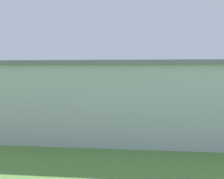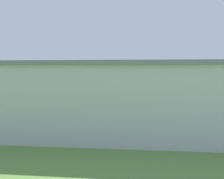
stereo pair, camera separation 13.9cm
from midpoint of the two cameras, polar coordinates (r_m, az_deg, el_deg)
The scene contains 9 objects.
ground_plane at distance 61.17m, azimuth 2.48°, elevation -1.56°, with size 400.00×400.00×0.00m, color #608C42.
hangar at distance 26.53m, azimuth 5.38°, elevation -1.57°, with size 34.99×14.28×7.02m.
biplane at distance 60.05m, azimuth -2.20°, elevation 1.22°, with size 8.24×8.13×4.00m.
car_blue at distance 44.63m, azimuth -12.12°, elevation -2.74°, with size 2.06×4.41×1.60m.
car_orange at distance 46.64m, azimuth -19.10°, elevation -2.56°, with size 2.13×4.04×1.66m.
person_watching_takeoff at distance 47.03m, azimuth -1.87°, elevation -2.40°, with size 0.51×0.51×1.53m.
person_crossing_taxiway at distance 46.46m, azimuth 0.71°, elevation -2.44°, with size 0.39×0.39×1.57m.
person_at_fence_line at distance 46.58m, azimuth 16.94°, elevation -2.47°, with size 0.51×0.51×1.78m.
windsock at distance 77.91m, azimuth 8.81°, elevation 3.53°, with size 1.26×1.43×6.00m.
Camera 1 is at (-4.42, 60.70, 6.21)m, focal length 41.02 mm.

